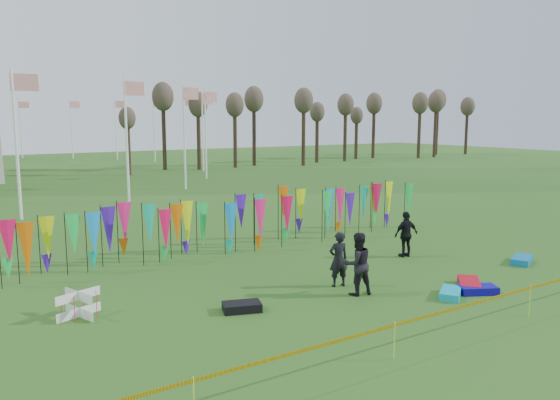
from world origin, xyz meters
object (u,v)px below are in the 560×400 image
person_left (338,259)px  kite_bag_blue (478,290)px  kite_bag_turquoise (451,293)px  kite_bag_red (469,284)px  person_mid (357,264)px  kite_bag_teal (522,260)px  person_right (406,234)px  kite_bag_black (242,307)px  box_kite (79,304)px

person_left → kite_bag_blue: bearing=149.8°
kite_bag_turquoise → kite_bag_red: (1.20, 0.27, 0.01)m
person_mid → kite_bag_red: bearing=168.2°
kite_bag_red → kite_bag_teal: size_ratio=1.08×
person_right → kite_bag_red: person_right is taller
person_right → person_mid: bearing=35.4°
kite_bag_blue → kite_bag_black: bearing=159.8°
kite_bag_black → kite_bag_blue: bearing=-20.2°
kite_bag_turquoise → kite_bag_red: size_ratio=0.83×
person_mid → kite_bag_blue: 3.89m
person_left → kite_bag_turquoise: (2.24, -2.69, -0.79)m
kite_bag_red → box_kite: bearing=160.2°
person_mid → person_right: person_mid is taller
box_kite → person_mid: size_ratio=0.39×
box_kite → kite_bag_black: box_kite is taller
box_kite → person_mid: bearing=-18.4°
person_left → kite_bag_black: size_ratio=1.68×
person_mid → kite_bag_teal: (7.70, -0.50, -0.86)m
box_kite → kite_bag_teal: box_kite is taller
person_left → kite_bag_blue: size_ratio=1.55×
person_right → kite_bag_black: bearing=19.9°
kite_bag_blue → kite_bag_teal: (4.45, 1.45, -0.00)m
person_right → kite_bag_turquoise: bearing=67.4°
box_kite → kite_bag_black: bearing=-26.1°
kite_bag_blue → kite_bag_red: 0.55m
kite_bag_turquoise → person_mid: bearing=142.8°
person_left → kite_bag_black: 3.85m
person_right → kite_bag_turquoise: (-2.41, -4.28, -0.79)m
person_left → person_mid: size_ratio=0.92×
person_right → kite_bag_blue: person_right is taller
person_left → kite_bag_blue: person_left is taller
box_kite → person_right: bearing=-0.1°
kite_bag_blue → kite_bag_black: kite_bag_black is taller
person_left → person_right: size_ratio=1.00×
box_kite → kite_bag_blue: bearing=-22.4°
box_kite → kite_bag_black: (4.00, -1.96, -0.26)m
person_right → kite_bag_black: (-8.41, -1.95, -0.78)m
person_left → person_mid: (-0.03, -0.97, 0.07)m
kite_bag_turquoise → kite_bag_red: kite_bag_red is taller
box_kite → kite_bag_red: bearing=-19.8°
box_kite → kite_bag_teal: (15.43, -3.07, -0.26)m
box_kite → kite_bag_black: size_ratio=0.71×
person_left → box_kite: bearing=0.3°
box_kite → kite_bag_black: 4.47m
person_left → kite_bag_teal: bearing=-178.9°
box_kite → kite_bag_red: (11.20, -4.02, -0.25)m
person_right → person_left: bearing=25.7°
person_left → kite_bag_teal: (7.67, -1.47, -0.78)m
kite_bag_teal → box_kite: bearing=168.7°
person_left → person_right: bearing=-149.2°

